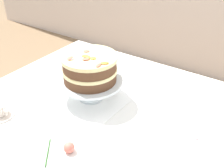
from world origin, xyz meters
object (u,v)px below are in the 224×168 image
at_px(dining_table, 124,132).
at_px(fallen_rose, 68,148).
at_px(cake_stand, 90,83).
at_px(layer_cake, 89,68).

distance_m(dining_table, fallen_rose, 0.31).
height_order(dining_table, fallen_rose, fallen_rose).
xyz_separation_m(dining_table, fallen_rose, (-0.06, -0.28, 0.11)).
bearing_deg(cake_stand, fallen_rose, -65.62).
xyz_separation_m(cake_stand, layer_cake, (0.00, -0.00, 0.08)).
bearing_deg(layer_cake, fallen_rose, -65.62).
bearing_deg(fallen_rose, layer_cake, 114.38).
xyz_separation_m(cake_stand, fallen_rose, (0.14, -0.31, -0.06)).
height_order(cake_stand, fallen_rose, cake_stand).
height_order(cake_stand, layer_cake, layer_cake).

